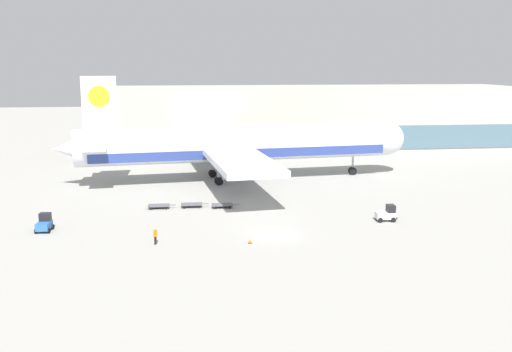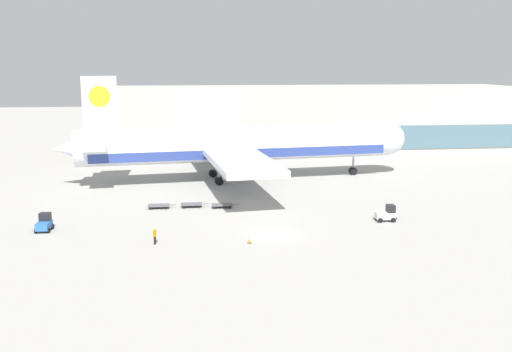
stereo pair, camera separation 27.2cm
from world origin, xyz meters
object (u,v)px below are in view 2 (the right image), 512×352
baggage_tug_foreground (44,223)px  traffic_cone_near (250,240)px  airplane_main (236,145)px  ground_crew_near (155,234)px  baggage_tug_mid (387,214)px  baggage_dolly_second (192,204)px  baggage_dolly_third (222,205)px  baggage_dolly_lead (159,206)px

baggage_tug_foreground → traffic_cone_near: baggage_tug_foreground is taller
airplane_main → ground_crew_near: (-11.32, -32.86, -4.76)m
baggage_tug_mid → baggage_dolly_second: 25.42m
baggage_tug_foreground → traffic_cone_near: size_ratio=3.52×
baggage_dolly_third → traffic_cone_near: bearing=-82.9°
baggage_tug_mid → ground_crew_near: (-27.51, -5.99, 0.21)m
baggage_dolly_second → traffic_cone_near: size_ratio=5.16×
baggage_dolly_lead → traffic_cone_near: traffic_cone_near is taller
baggage_dolly_lead → traffic_cone_near: (10.38, -16.19, -0.04)m
baggage_tug_mid → baggage_dolly_third: size_ratio=0.68×
airplane_main → baggage_dolly_second: bearing=-119.5°
baggage_tug_foreground → ground_crew_near: size_ratio=1.38×
baggage_dolly_third → ground_crew_near: ground_crew_near is taller
baggage_tug_mid → traffic_cone_near: (-17.49, -6.78, -0.53)m
baggage_tug_foreground → baggage_dolly_second: baggage_tug_foreground is taller
traffic_cone_near → baggage_dolly_second: bearing=110.3°
airplane_main → baggage_tug_mid: (16.19, -26.86, -4.96)m
traffic_cone_near → airplane_main: bearing=87.8°
ground_crew_near → baggage_dolly_third: bearing=-175.6°
baggage_tug_mid → ground_crew_near: size_ratio=1.37×
airplane_main → ground_crew_near: bearing=-115.4°
baggage_dolly_second → ground_crew_near: (-3.96, -15.55, 0.69)m
baggage_tug_mid → traffic_cone_near: 18.77m
baggage_tug_foreground → baggage_dolly_third: baggage_tug_foreground is taller
baggage_dolly_second → baggage_dolly_third: 4.11m
airplane_main → baggage_dolly_lead: (-11.69, -17.45, -5.45)m
baggage_tug_foreground → baggage_dolly_second: bearing=-59.0°
baggage_dolly_second → baggage_tug_mid: bearing=-22.3°
baggage_tug_mid → ground_crew_near: baggage_tug_mid is taller
ground_crew_near → traffic_cone_near: (10.02, -0.78, -0.73)m
baggage_dolly_third → traffic_cone_near: size_ratio=5.16×
baggage_dolly_second → baggage_dolly_third: size_ratio=1.00×
baggage_dolly_lead → baggage_dolly_third: bearing=-4.3°
baggage_dolly_second → baggage_dolly_third: (4.05, -0.73, 0.00)m
baggage_tug_foreground → ground_crew_near: bearing=-114.1°
baggage_tug_mid → baggage_dolly_lead: (-27.88, 9.42, -0.49)m
baggage_dolly_second → traffic_cone_near: traffic_cone_near is taller
airplane_main → baggage_dolly_lead: bearing=-130.2°
baggage_dolly_lead → airplane_main: bearing=55.9°
baggage_dolly_lead → traffic_cone_near: 19.24m
baggage_tug_mid → baggage_dolly_third: 21.41m
baggage_dolly_third → ground_crew_near: bearing=-118.6°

